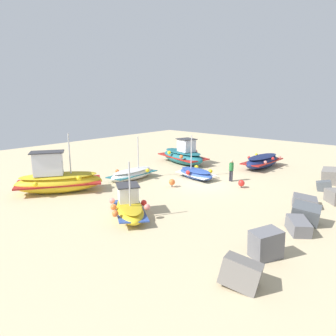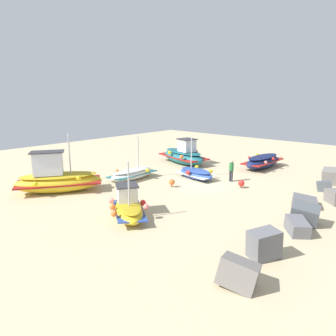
{
  "view_description": "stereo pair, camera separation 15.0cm",
  "coord_description": "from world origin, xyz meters",
  "px_view_note": "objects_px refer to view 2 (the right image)",
  "views": [
    {
      "loc": [
        17.23,
        11.97,
        6.02
      ],
      "look_at": [
        0.98,
        -2.39,
        0.9
      ],
      "focal_mm": 32.37,
      "sensor_mm": 36.0,
      "label": 1
    },
    {
      "loc": [
        17.13,
        12.08,
        6.02
      ],
      "look_at": [
        0.98,
        -2.39,
        0.9
      ],
      "focal_mm": 32.37,
      "sensor_mm": 36.0,
      "label": 2
    }
  ],
  "objects_px": {
    "fishing_boat_0": "(57,179)",
    "fishing_boat_4": "(263,161)",
    "person_walking": "(231,169)",
    "mooring_buoy_1": "(172,182)",
    "fishing_boat_2": "(128,207)",
    "fishing_boat_3": "(132,174)",
    "fishing_boat_1": "(183,155)",
    "mooring_buoy_0": "(241,183)",
    "fishing_boat_5": "(196,174)"
  },
  "relations": [
    {
      "from": "fishing_boat_0",
      "to": "fishing_boat_4",
      "type": "xyz_separation_m",
      "value": [
        -15.29,
        6.85,
        -0.28
      ]
    },
    {
      "from": "person_walking",
      "to": "fishing_boat_4",
      "type": "bearing_deg",
      "value": -171.1
    },
    {
      "from": "fishing_boat_4",
      "to": "mooring_buoy_1",
      "type": "xyz_separation_m",
      "value": [
        9.58,
        -2.08,
        -0.23
      ]
    },
    {
      "from": "fishing_boat_0",
      "to": "fishing_boat_2",
      "type": "xyz_separation_m",
      "value": [
        -0.29,
        6.58,
        -0.32
      ]
    },
    {
      "from": "fishing_boat_0",
      "to": "fishing_boat_2",
      "type": "distance_m",
      "value": 6.59
    },
    {
      "from": "fishing_boat_3",
      "to": "fishing_boat_4",
      "type": "relative_size",
      "value": 0.81
    },
    {
      "from": "fishing_boat_1",
      "to": "mooring_buoy_0",
      "type": "bearing_deg",
      "value": -10.0
    },
    {
      "from": "fishing_boat_0",
      "to": "fishing_boat_3",
      "type": "relative_size",
      "value": 1.41
    },
    {
      "from": "fishing_boat_0",
      "to": "person_walking",
      "type": "relative_size",
      "value": 3.49
    },
    {
      "from": "fishing_boat_1",
      "to": "person_walking",
      "type": "relative_size",
      "value": 3.49
    },
    {
      "from": "fishing_boat_2",
      "to": "mooring_buoy_1",
      "type": "height_order",
      "value": "fishing_boat_2"
    },
    {
      "from": "fishing_boat_1",
      "to": "person_walking",
      "type": "bearing_deg",
      "value": -7.16
    },
    {
      "from": "fishing_boat_5",
      "to": "mooring_buoy_1",
      "type": "distance_m",
      "value": 2.89
    },
    {
      "from": "fishing_boat_4",
      "to": "fishing_boat_0",
      "type": "bearing_deg",
      "value": -21.98
    },
    {
      "from": "fishing_boat_5",
      "to": "fishing_boat_2",
      "type": "bearing_deg",
      "value": -67.13
    },
    {
      "from": "mooring_buoy_0",
      "to": "fishing_boat_0",
      "type": "bearing_deg",
      "value": -43.94
    },
    {
      "from": "fishing_boat_2",
      "to": "fishing_boat_5",
      "type": "distance_m",
      "value": 8.54
    },
    {
      "from": "fishing_boat_1",
      "to": "fishing_boat_4",
      "type": "height_order",
      "value": "fishing_boat_1"
    },
    {
      "from": "mooring_buoy_0",
      "to": "mooring_buoy_1",
      "type": "height_order",
      "value": "mooring_buoy_1"
    },
    {
      "from": "fishing_boat_1",
      "to": "mooring_buoy_0",
      "type": "relative_size",
      "value": 10.23
    },
    {
      "from": "fishing_boat_2",
      "to": "fishing_boat_5",
      "type": "xyz_separation_m",
      "value": [
        -8.31,
        -1.93,
        -0.16
      ]
    },
    {
      "from": "fishing_boat_1",
      "to": "mooring_buoy_0",
      "type": "xyz_separation_m",
      "value": [
        3.39,
        7.78,
        -0.44
      ]
    },
    {
      "from": "mooring_buoy_0",
      "to": "fishing_boat_4",
      "type": "bearing_deg",
      "value": -166.86
    },
    {
      "from": "fishing_boat_2",
      "to": "fishing_boat_4",
      "type": "height_order",
      "value": "fishing_boat_2"
    },
    {
      "from": "fishing_boat_2",
      "to": "fishing_boat_5",
      "type": "relative_size",
      "value": 1.05
    },
    {
      "from": "fishing_boat_4",
      "to": "fishing_boat_5",
      "type": "relative_size",
      "value": 1.44
    },
    {
      "from": "fishing_boat_0",
      "to": "fishing_boat_1",
      "type": "bearing_deg",
      "value": -149.67
    },
    {
      "from": "mooring_buoy_0",
      "to": "fishing_boat_3",
      "type": "bearing_deg",
      "value": -64.52
    },
    {
      "from": "fishing_boat_0",
      "to": "mooring_buoy_0",
      "type": "xyz_separation_m",
      "value": [
        -8.71,
        8.39,
        -0.54
      ]
    },
    {
      "from": "person_walking",
      "to": "mooring_buoy_0",
      "type": "height_order",
      "value": "person_walking"
    },
    {
      "from": "fishing_boat_4",
      "to": "fishing_boat_5",
      "type": "xyz_separation_m",
      "value": [
        6.69,
        -2.21,
        -0.2
      ]
    },
    {
      "from": "fishing_boat_3",
      "to": "mooring_buoy_0",
      "type": "distance_m",
      "value": 7.93
    },
    {
      "from": "fishing_boat_4",
      "to": "fishing_boat_5",
      "type": "height_order",
      "value": "fishing_boat_5"
    },
    {
      "from": "fishing_boat_4",
      "to": "mooring_buoy_0",
      "type": "height_order",
      "value": "fishing_boat_4"
    },
    {
      "from": "fishing_boat_1",
      "to": "fishing_boat_4",
      "type": "relative_size",
      "value": 1.14
    },
    {
      "from": "fishing_boat_2",
      "to": "mooring_buoy_1",
      "type": "relative_size",
      "value": 6.22
    },
    {
      "from": "fishing_boat_0",
      "to": "fishing_boat_2",
      "type": "height_order",
      "value": "fishing_boat_0"
    },
    {
      "from": "fishing_boat_4",
      "to": "mooring_buoy_1",
      "type": "height_order",
      "value": "fishing_boat_4"
    },
    {
      "from": "fishing_boat_0",
      "to": "person_walking",
      "type": "xyz_separation_m",
      "value": [
        -9.67,
        7.03,
        0.05
      ]
    },
    {
      "from": "fishing_boat_3",
      "to": "fishing_boat_4",
      "type": "distance_m",
      "value": 11.47
    },
    {
      "from": "fishing_boat_3",
      "to": "mooring_buoy_1",
      "type": "bearing_deg",
      "value": 95.73
    },
    {
      "from": "fishing_boat_4",
      "to": "person_walking",
      "type": "relative_size",
      "value": 3.07
    },
    {
      "from": "fishing_boat_1",
      "to": "fishing_boat_0",
      "type": "bearing_deg",
      "value": -79.31
    },
    {
      "from": "fishing_boat_1",
      "to": "fishing_boat_3",
      "type": "distance_m",
      "value": 6.84
    },
    {
      "from": "fishing_boat_2",
      "to": "fishing_boat_3",
      "type": "distance_m",
      "value": 7.32
    },
    {
      "from": "fishing_boat_0",
      "to": "fishing_boat_5",
      "type": "xyz_separation_m",
      "value": [
        -8.6,
        4.65,
        -0.48
      ]
    },
    {
      "from": "fishing_boat_4",
      "to": "mooring_buoy_0",
      "type": "xyz_separation_m",
      "value": [
        6.58,
        1.54,
        -0.26
      ]
    },
    {
      "from": "fishing_boat_2",
      "to": "fishing_boat_5",
      "type": "height_order",
      "value": "fishing_boat_5"
    },
    {
      "from": "fishing_boat_4",
      "to": "fishing_boat_5",
      "type": "bearing_deg",
      "value": -16.11
    },
    {
      "from": "fishing_boat_0",
      "to": "fishing_boat_4",
      "type": "distance_m",
      "value": 16.76
    }
  ]
}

